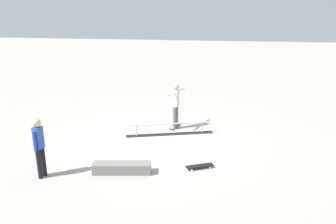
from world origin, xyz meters
TOP-DOWN VIEW (x-y plane):
  - ground_plane at (0.00, 0.00)m, footprint 60.00×60.00m
  - grind_rail at (-0.44, -0.53)m, footprint 3.05×1.07m
  - skate_ledge at (0.51, 2.52)m, footprint 1.64×0.58m
  - skater_main at (-0.57, -1.14)m, footprint 0.60×1.31m
  - skateboard_main at (-0.51, -1.28)m, footprint 0.43×0.82m
  - bystander_blue_shirt at (2.59, 3.02)m, footprint 0.24×0.38m
  - loose_skateboard_black at (-1.62, 1.97)m, footprint 0.81×0.50m

SIDE VIEW (x-z plane):
  - ground_plane at x=0.00m, z-range 0.00..0.00m
  - skateboard_main at x=-0.51m, z-range 0.03..0.12m
  - loose_skateboard_black at x=-1.62m, z-range 0.03..0.12m
  - skate_ledge at x=0.51m, z-range 0.00..0.29m
  - grind_rail at x=-0.44m, z-range -0.03..0.40m
  - bystander_blue_shirt at x=2.59m, z-range 0.11..1.78m
  - skater_main at x=-0.57m, z-range 0.14..1.86m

